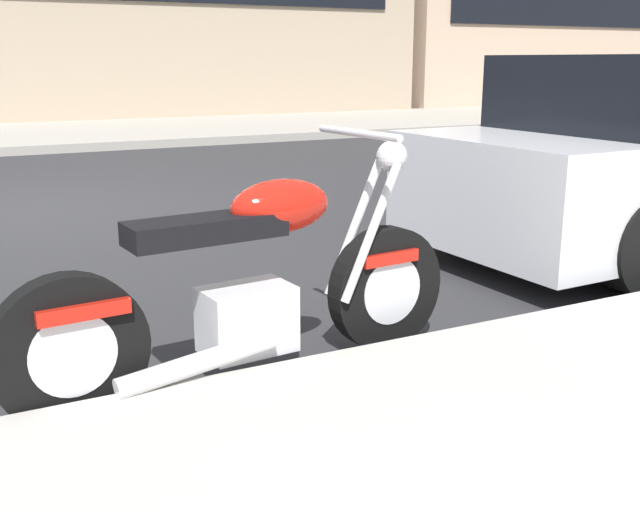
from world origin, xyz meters
TOP-DOWN VIEW (x-y plane):
  - ground_plane at (0.00, 0.00)m, footprint 260.00×260.00m
  - sidewalk_far_curb at (12.00, 7.22)m, footprint 120.00×5.00m
  - parking_stall_stripe at (0.00, -4.12)m, footprint 0.12×2.20m
  - parked_motorcycle at (0.48, -4.65)m, footprint 2.18×0.62m

SIDE VIEW (x-z plane):
  - ground_plane at x=0.00m, z-range 0.00..0.00m
  - parking_stall_stripe at x=0.00m, z-range 0.00..0.01m
  - sidewalk_far_curb at x=12.00m, z-range 0.00..0.14m
  - parked_motorcycle at x=0.48m, z-range -0.13..0.98m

